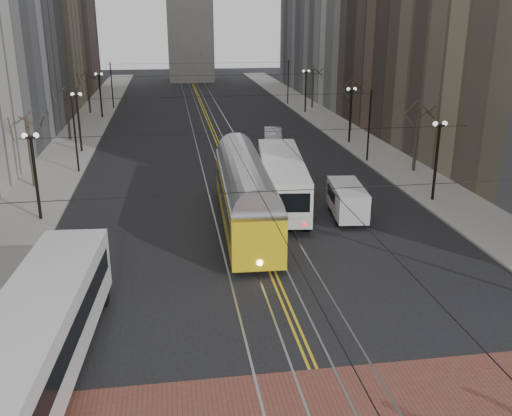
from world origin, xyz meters
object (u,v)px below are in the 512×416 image
object	(u,v)px
transit_bus	(41,338)
sedan_silver	(273,136)
sedan_grey	(285,173)
cargo_van	(347,202)
rear_bus	(282,182)
streetcar	(245,200)

from	to	relation	value
transit_bus	sedan_silver	world-z (taller)	transit_bus
transit_bus	sedan_silver	size ratio (longest dim) A/B	2.66
transit_bus	sedan_grey	distance (m)	28.05
cargo_van	sedan_grey	bearing A→B (deg)	111.65
sedan_silver	transit_bus	bearing A→B (deg)	-103.48
rear_bus	sedan_grey	xyz separation A→B (m)	(1.34, 5.39, -0.87)
sedan_grey	transit_bus	bearing A→B (deg)	-126.77
sedan_grey	sedan_silver	bearing A→B (deg)	76.73
transit_bus	rear_bus	distance (m)	22.75
streetcar	rear_bus	world-z (taller)	streetcar
rear_bus	sedan_silver	xyz separation A→B (m)	(3.03, 20.13, -0.87)
streetcar	rear_bus	size ratio (longest dim) A/B	1.17
rear_bus	cargo_van	world-z (taller)	rear_bus
streetcar	cargo_van	xyz separation A→B (m)	(6.93, 0.68, -0.68)
sedan_grey	streetcar	bearing A→B (deg)	-122.16
sedan_silver	sedan_grey	bearing A→B (deg)	-88.06
sedan_grey	sedan_silver	size ratio (longest dim) A/B	0.96
cargo_van	rear_bus	bearing A→B (deg)	144.18
transit_bus	streetcar	world-z (taller)	streetcar
transit_bus	streetcar	xyz separation A→B (m)	(9.53, 14.81, 0.11)
cargo_van	sedan_silver	distance (m)	23.54
sedan_silver	rear_bus	bearing A→B (deg)	-90.10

